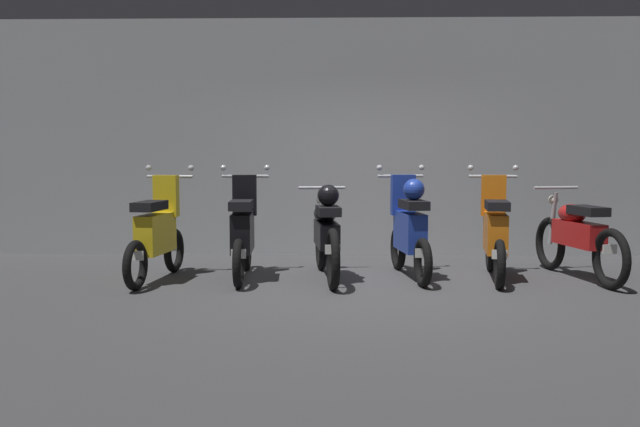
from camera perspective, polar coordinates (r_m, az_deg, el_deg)
name	(u,v)px	position (r m, az deg, el deg)	size (l,w,h in m)	color
ground_plane	(371,290)	(7.40, 4.16, -6.21)	(80.00, 80.00, 0.00)	#424244
back_wall	(363,138)	(9.97, 3.49, 6.15)	(16.00, 0.30, 3.29)	#9EA0A3
motorbike_slot_0	(157,234)	(8.07, -13.12, -1.61)	(0.59, 1.68, 1.29)	black
motorbike_slot_1	(243,232)	(8.04, -6.30, -1.53)	(0.59, 1.68, 1.29)	black
motorbike_slot_2	(326,233)	(7.94, 0.52, -1.60)	(0.56, 1.95, 1.08)	black
motorbike_slot_3	(409,228)	(8.10, 7.28, -1.21)	(0.58, 1.68, 1.29)	black
motorbike_slot_4	(495,233)	(8.19, 14.05, -1.53)	(0.59, 1.68, 1.29)	black
motorbike_slot_5	(577,236)	(8.49, 20.20, -1.72)	(0.62, 1.93, 1.03)	black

